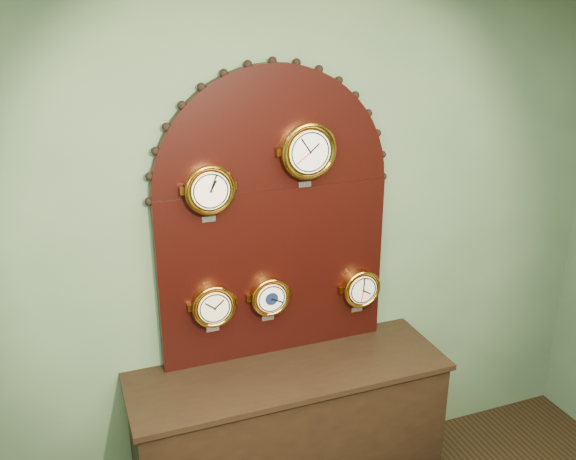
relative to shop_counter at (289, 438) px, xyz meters
name	(u,v)px	position (x,y,z in m)	size (l,w,h in m)	color
wall_back	(271,247)	(0.00, 0.27, 1.00)	(4.00, 4.00, 0.00)	#496445
shop_counter	(289,438)	(0.00, 0.00, 0.00)	(1.60, 0.50, 0.80)	black
display_board	(274,208)	(0.00, 0.22, 1.23)	(1.26, 0.06, 1.53)	black
roman_clock	(209,189)	(-0.34, 0.15, 1.38)	(0.24, 0.08, 0.29)	orange
arabic_clock	(308,151)	(0.15, 0.15, 1.52)	(0.28, 0.08, 0.33)	orange
hygrometer	(213,305)	(-0.34, 0.15, 0.78)	(0.22, 0.08, 0.27)	orange
barometer	(270,296)	(-0.05, 0.15, 0.78)	(0.21, 0.08, 0.26)	orange
tide_clock	(361,288)	(0.47, 0.15, 0.74)	(0.21, 0.08, 0.26)	orange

